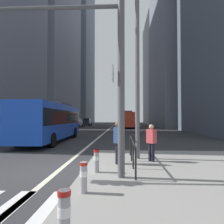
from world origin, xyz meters
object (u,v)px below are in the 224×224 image
at_px(car_receding_far, 130,122).
at_px(bollard_front, 64,215).
at_px(car_receding_near, 122,121).
at_px(pedestrian_walking, 118,140).
at_px(pedestrian_waiting, 151,141).
at_px(bollard_right, 97,160).
at_px(street_lamp_post, 137,47).
at_px(traffic_signal_gantry, 55,52).
at_px(bollard_left, 84,176).
at_px(car_oncoming_far, 87,122).
at_px(city_bus_blue_oncoming, 52,120).
at_px(car_oncoming_mid, 76,123).
at_px(city_bus_red_receding, 127,119).

xyz_separation_m(car_receding_far, bollard_front, (-2.85, -49.81, -0.39)).
distance_m(car_receding_near, pedestrian_walking, 57.07).
height_order(bollard_front, pedestrian_waiting, pedestrian_waiting).
bearing_deg(bollard_front, bollard_right, 90.50).
relative_size(car_receding_near, bollard_front, 5.16).
bearing_deg(car_receding_near, street_lamp_post, -89.27).
bearing_deg(bollard_right, pedestrian_walking, 62.47).
distance_m(street_lamp_post, bollard_right, 5.57).
xyz_separation_m(car_receding_far, traffic_signal_gantry, (-4.15, -46.28, 3.13)).
relative_size(bollard_left, pedestrian_waiting, 0.48).
bearing_deg(bollard_left, pedestrian_waiting, 60.47).
bearing_deg(bollard_left, pedestrian_walking, 76.78).
distance_m(car_oncoming_far, pedestrian_walking, 45.18).
distance_m(city_bus_blue_oncoming, bollard_front, 15.55).
relative_size(car_oncoming_mid, bollard_right, 5.57).
xyz_separation_m(car_receding_near, pedestrian_waiting, (1.26, -56.52, 0.02)).
bearing_deg(traffic_signal_gantry, pedestrian_walking, 44.78).
relative_size(car_receding_far, bollard_front, 5.39).
bearing_deg(car_oncoming_far, bollard_right, -80.00).
height_order(city_bus_blue_oncoming, city_bus_red_receding, same).
bearing_deg(pedestrian_walking, car_receding_far, 87.18).
bearing_deg(traffic_signal_gantry, city_bus_blue_oncoming, 109.22).
bearing_deg(bollard_front, city_bus_red_receding, 87.46).
distance_m(car_receding_near, bollard_front, 62.55).
bearing_deg(bollard_right, car_oncoming_mid, 103.44).
relative_size(bollard_left, bollard_right, 0.99).
height_order(car_receding_far, street_lamp_post, street_lamp_post).
relative_size(car_oncoming_far, bollard_front, 5.49).
height_order(car_receding_far, bollard_front, car_receding_far).
xyz_separation_m(car_receding_near, street_lamp_post, (0.71, -55.91, 4.29)).
relative_size(car_receding_far, pedestrian_waiting, 2.75).
xyz_separation_m(street_lamp_post, bollard_front, (-1.54, -6.64, -4.69)).
height_order(city_bus_red_receding, car_oncoming_far, city_bus_red_receding).
bearing_deg(bollard_right, bollard_front, -89.50).
bearing_deg(street_lamp_post, car_oncoming_far, 102.59).
bearing_deg(traffic_signal_gantry, street_lamp_post, 47.62).
bearing_deg(pedestrian_waiting, bollard_left, -119.53).
bearing_deg(city_bus_blue_oncoming, car_receding_near, 82.88).
xyz_separation_m(car_receding_near, car_receding_far, (2.02, -12.74, 0.00)).
bearing_deg(car_oncoming_mid, bollard_left, -77.32).
xyz_separation_m(car_oncoming_far, traffic_signal_gantry, (6.80, -46.27, 3.13)).
relative_size(bollard_left, pedestrian_walking, 0.44).
bearing_deg(pedestrian_walking, bollard_front, -96.96).
relative_size(street_lamp_post, pedestrian_walking, 4.69).
bearing_deg(car_oncoming_mid, bollard_right, -76.56).
distance_m(car_receding_far, street_lamp_post, 43.40).
xyz_separation_m(city_bus_red_receding, bollard_right, (-1.82, -35.92, -1.26)).
xyz_separation_m(city_bus_red_receding, pedestrian_walking, (-1.11, -34.57, -0.74)).
bearing_deg(pedestrian_waiting, bollard_right, -138.06).
relative_size(traffic_signal_gantry, bollard_right, 8.29).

